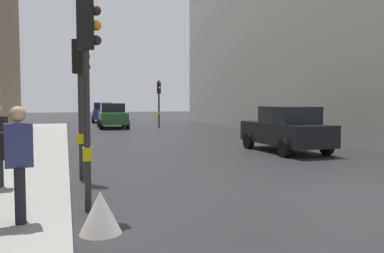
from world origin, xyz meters
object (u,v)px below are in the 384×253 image
at_px(traffic_light_near_right, 81,81).
at_px(car_green_estate, 113,116).
at_px(pedestrian_with_grey_backpack, 16,157).
at_px(car_blue_van, 103,112).
at_px(car_dark_suv, 286,129).
at_px(warning_sign_triangle, 100,212).
at_px(traffic_light_far_median, 159,95).
at_px(traffic_light_near_left, 87,64).

relative_size(traffic_light_near_right, car_green_estate, 0.85).
bearing_deg(pedestrian_with_grey_backpack, car_blue_van, 82.65).
xyz_separation_m(traffic_light_near_right, car_dark_suv, (7.78, 3.40, -1.61)).
bearing_deg(pedestrian_with_grey_backpack, traffic_light_near_right, 74.15).
distance_m(traffic_light_near_right, car_dark_suv, 8.64).
xyz_separation_m(traffic_light_near_right, warning_sign_triangle, (0.09, -4.31, -2.17)).
height_order(traffic_light_near_right, pedestrian_with_grey_backpack, traffic_light_near_right).
xyz_separation_m(traffic_light_near_right, traffic_light_far_median, (6.05, 18.15, -0.14)).
relative_size(traffic_light_near_left, traffic_light_far_median, 1.13).
bearing_deg(warning_sign_triangle, car_blue_van, 84.95).
xyz_separation_m(traffic_light_far_median, warning_sign_triangle, (-5.95, -22.46, -2.02)).
height_order(car_green_estate, pedestrian_with_grey_backpack, pedestrian_with_grey_backpack).
xyz_separation_m(car_blue_van, pedestrian_with_grey_backpack, (-3.94, -30.60, 0.29)).
height_order(traffic_light_near_right, car_green_estate, traffic_light_near_right).
xyz_separation_m(car_dark_suv, pedestrian_with_grey_backpack, (-8.89, -7.31, 0.29)).
bearing_deg(traffic_light_far_median, traffic_light_near_left, -105.94).
height_order(traffic_light_far_median, warning_sign_triangle, traffic_light_far_median).
height_order(pedestrian_with_grey_backpack, warning_sign_triangle, pedestrian_with_grey_backpack).
relative_size(traffic_light_near_left, pedestrian_with_grey_backpack, 2.18).
xyz_separation_m(pedestrian_with_grey_backpack, warning_sign_triangle, (1.20, -0.40, -0.84)).
relative_size(car_green_estate, pedestrian_with_grey_backpack, 2.40).
bearing_deg(car_green_estate, warning_sign_triangle, -96.71).
bearing_deg(traffic_light_far_median, pedestrian_with_grey_backpack, -107.98).
xyz_separation_m(traffic_light_near_left, traffic_light_far_median, (6.05, 21.17, -0.31)).
height_order(traffic_light_near_left, pedestrian_with_grey_backpack, traffic_light_near_left).
distance_m(traffic_light_near_right, pedestrian_with_grey_backpack, 4.28).
distance_m(traffic_light_near_right, warning_sign_triangle, 4.83).
bearing_deg(traffic_light_near_right, car_dark_suv, 23.63).
bearing_deg(car_green_estate, car_blue_van, 89.95).
relative_size(traffic_light_near_left, car_dark_suv, 0.90).
xyz_separation_m(car_dark_suv, car_green_estate, (-4.95, 15.52, 0.00)).
height_order(traffic_light_near_left, car_blue_van, traffic_light_near_left).
bearing_deg(car_green_estate, traffic_light_near_left, -97.33).
bearing_deg(car_dark_suv, car_blue_van, 101.99).
relative_size(traffic_light_near_left, car_blue_van, 0.90).
bearing_deg(traffic_light_near_left, car_green_estate, 82.67).
distance_m(traffic_light_near_left, traffic_light_near_right, 3.02).
distance_m(traffic_light_near_left, pedestrian_with_grey_backpack, 2.07).
distance_m(traffic_light_far_median, warning_sign_triangle, 23.32).
height_order(traffic_light_far_median, car_green_estate, traffic_light_far_median).
distance_m(car_dark_suv, car_green_estate, 16.29).
bearing_deg(warning_sign_triangle, traffic_light_near_left, 94.03).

